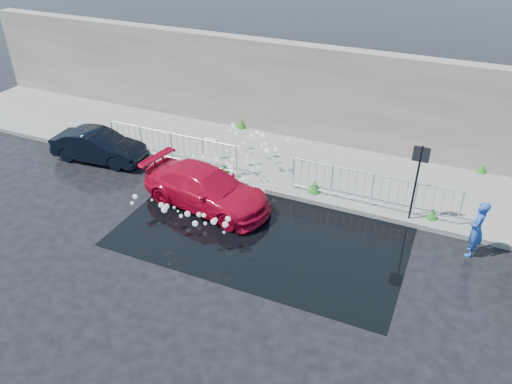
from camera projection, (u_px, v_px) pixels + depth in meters
ground at (233, 246)px, 13.67m from camera, size 90.00×90.00×0.00m
pavement at (296, 164)px, 17.51m from camera, size 30.00×4.00×0.15m
curb at (274, 191)px, 15.96m from camera, size 30.00×0.25×0.16m
retaining_wall at (318, 94)px, 18.26m from camera, size 30.00×0.60×3.50m
puddle at (264, 231)px, 14.27m from camera, size 8.00×5.00×0.01m
sign_post at (418, 171)px, 13.72m from camera, size 0.45×0.06×2.50m
railing_left at (172, 146)px, 17.26m from camera, size 5.05×0.05×1.10m
railing_right at (372, 188)px, 14.85m from camera, size 5.05×0.05×1.10m
weeds at (287, 162)px, 17.11m from camera, size 12.17×3.93×0.41m
water_spray at (225, 171)px, 15.71m from camera, size 3.54×5.85×1.04m
red_car at (206, 188)px, 15.10m from camera, size 4.39×2.35×1.21m
dark_car at (99, 146)px, 17.66m from camera, size 3.47×1.47×1.11m
person at (477, 229)px, 12.97m from camera, size 0.46×0.63×1.62m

